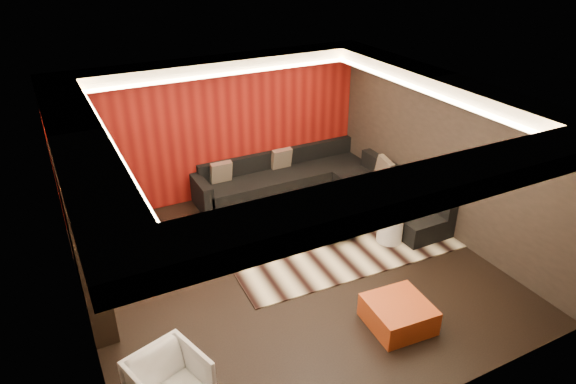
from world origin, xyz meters
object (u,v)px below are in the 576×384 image
drum_stool (229,233)px  coffee_table (339,231)px  sectional_sofa (323,186)px  white_side_table (390,228)px  orange_ottoman (398,314)px

drum_stool → coffee_table: bearing=-20.1°
drum_stool → sectional_sofa: sectional_sofa is taller
white_side_table → sectional_sofa: size_ratio=0.15×
drum_stool → sectional_sofa: bearing=17.8°
sectional_sofa → coffee_table: bearing=-109.8°
coffee_table → white_side_table: size_ratio=2.00×
orange_ottoman → sectional_sofa: (0.99, 3.66, 0.08)m
coffee_table → white_side_table: 0.89m
sectional_sofa → orange_ottoman: bearing=-105.1°
white_side_table → sectional_sofa: bearing=95.9°
white_side_table → sectional_sofa: 1.93m
coffee_table → drum_stool: bearing=159.9°
coffee_table → drum_stool: drum_stool is taller
coffee_table → white_side_table: white_side_table is taller
orange_ottoman → white_side_table: bearing=55.8°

